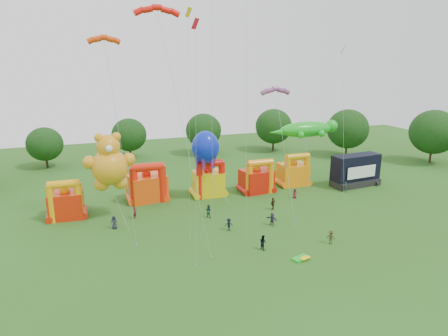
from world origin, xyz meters
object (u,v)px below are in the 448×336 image
object	(u,v)px
gecko_kite	(307,146)
spectator_4	(273,204)
bouncy_castle_2	(209,182)
stage_trailer	(356,171)
octopus_kite	(210,163)
bouncy_castle_0	(66,203)
spectator_0	(114,222)
teddy_bear_kite	(112,172)

from	to	relation	value
gecko_kite	spectator_4	xyz separation A→B (m)	(-11.85, -10.98, -5.65)
bouncy_castle_2	stage_trailer	distance (m)	26.20
stage_trailer	gecko_kite	world-z (taller)	gecko_kite
octopus_kite	spectator_4	world-z (taller)	octopus_kite
spectator_4	gecko_kite	bearing A→B (deg)	-166.96
stage_trailer	octopus_kite	bearing A→B (deg)	177.66
bouncy_castle_0	spectator_4	xyz separation A→B (m)	(28.72, -6.52, -1.30)
spectator_0	spectator_4	distance (m)	22.75
bouncy_castle_2	spectator_0	xyz separation A→B (m)	(-15.62, -8.68, -1.47)
octopus_kite	stage_trailer	bearing A→B (deg)	-2.34
octopus_kite	spectator_0	world-z (taller)	octopus_kite
bouncy_castle_2	stage_trailer	bearing A→B (deg)	-6.99
bouncy_castle_0	teddy_bear_kite	xyz separation A→B (m)	(6.28, -2.70, 4.61)
bouncy_castle_2	spectator_4	bearing A→B (deg)	-52.17
bouncy_castle_2	spectator_4	distance (m)	11.70
gecko_kite	spectator_0	distance (m)	36.60
teddy_bear_kite	gecko_kite	size ratio (longest dim) A/B	0.88
teddy_bear_kite	spectator_4	distance (m)	23.51
bouncy_castle_0	gecko_kite	xyz separation A→B (m)	(40.57, 4.46, 4.35)
bouncy_castle_0	bouncy_castle_2	bearing A→B (deg)	7.00
teddy_bear_kite	bouncy_castle_0	bearing A→B (deg)	156.77
teddy_bear_kite	gecko_kite	xyz separation A→B (m)	(34.29, 7.15, -0.25)
stage_trailer	gecko_kite	bearing A→B (deg)	144.59
octopus_kite	spectator_0	size ratio (longest dim) A/B	6.11
bouncy_castle_2	teddy_bear_kite	distance (m)	16.82
bouncy_castle_0	gecko_kite	distance (m)	41.05
gecko_kite	teddy_bear_kite	bearing A→B (deg)	-168.22
gecko_kite	octopus_kite	xyz separation A→B (m)	(-19.39, -3.91, -0.50)
bouncy_castle_0	teddy_bear_kite	distance (m)	8.24
gecko_kite	bouncy_castle_0	bearing A→B (deg)	-173.73
bouncy_castle_2	stage_trailer	size ratio (longest dim) A/B	0.68
spectator_0	gecko_kite	bearing A→B (deg)	37.63
stage_trailer	spectator_0	distance (m)	42.02
bouncy_castle_2	gecko_kite	size ratio (longest dim) A/B	0.45
stage_trailer	gecko_kite	xyz separation A→B (m)	(-7.02, 4.99, 3.88)
bouncy_castle_0	spectator_4	world-z (taller)	bouncy_castle_0
stage_trailer	teddy_bear_kite	distance (m)	41.58
bouncy_castle_0	spectator_0	distance (m)	8.59
stage_trailer	octopus_kite	size ratio (longest dim) A/B	0.83
gecko_kite	bouncy_castle_2	bearing A→B (deg)	-174.57
teddy_bear_kite	octopus_kite	world-z (taller)	teddy_bear_kite
octopus_kite	bouncy_castle_0	bearing A→B (deg)	-178.53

